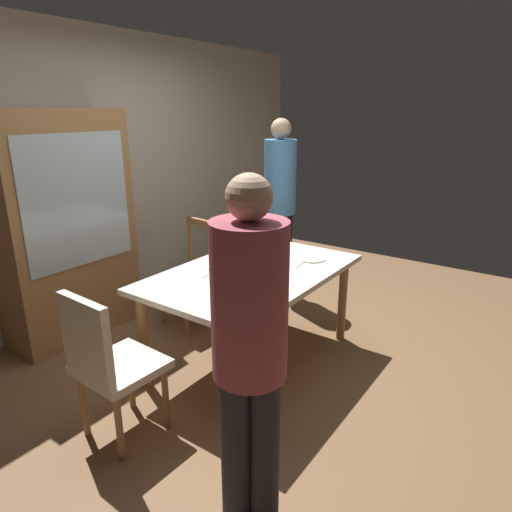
# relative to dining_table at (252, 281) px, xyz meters

# --- Properties ---
(ground) EXTENTS (6.40, 6.40, 0.00)m
(ground) POSITION_rel_dining_table_xyz_m (0.00, 0.00, -0.67)
(ground) COLOR brown
(back_wall) EXTENTS (6.40, 0.10, 2.60)m
(back_wall) POSITION_rel_dining_table_xyz_m (0.00, 1.85, 0.63)
(back_wall) COLOR beige
(back_wall) RESTS_ON ground
(dining_table) EXTENTS (1.63, 1.04, 0.75)m
(dining_table) POSITION_rel_dining_table_xyz_m (0.00, 0.00, 0.00)
(dining_table) COLOR silver
(dining_table) RESTS_ON ground
(birthday_cake) EXTENTS (0.28, 0.28, 0.17)m
(birthday_cake) POSITION_rel_dining_table_xyz_m (0.12, 0.08, 0.13)
(birthday_cake) COLOR silver
(birthday_cake) RESTS_ON dining_table
(plate_near_celebrant) EXTENTS (0.22, 0.22, 0.01)m
(plate_near_celebrant) POSITION_rel_dining_table_xyz_m (-0.45, -0.23, 0.09)
(plate_near_celebrant) COLOR white
(plate_near_celebrant) RESTS_ON dining_table
(plate_far_side) EXTENTS (0.22, 0.22, 0.01)m
(plate_far_side) POSITION_rel_dining_table_xyz_m (-0.08, 0.23, 0.09)
(plate_far_side) COLOR white
(plate_far_side) RESTS_ON dining_table
(plate_near_guest) EXTENTS (0.22, 0.22, 0.01)m
(plate_near_guest) POSITION_rel_dining_table_xyz_m (0.49, -0.23, 0.09)
(plate_near_guest) COLOR white
(plate_near_guest) RESTS_ON dining_table
(fork_near_celebrant) EXTENTS (0.18, 0.03, 0.01)m
(fork_near_celebrant) POSITION_rel_dining_table_xyz_m (-0.61, -0.24, 0.09)
(fork_near_celebrant) COLOR silver
(fork_near_celebrant) RESTS_ON dining_table
(fork_far_side) EXTENTS (0.18, 0.05, 0.01)m
(fork_far_side) POSITION_rel_dining_table_xyz_m (-0.24, 0.21, 0.09)
(fork_far_side) COLOR silver
(fork_far_side) RESTS_ON dining_table
(fork_near_guest) EXTENTS (0.18, 0.03, 0.01)m
(fork_near_guest) POSITION_rel_dining_table_xyz_m (0.33, -0.23, 0.09)
(fork_near_guest) COLOR silver
(fork_near_guest) RESTS_ON dining_table
(chair_spindle_back) EXTENTS (0.49, 0.49, 0.95)m
(chair_spindle_back) POSITION_rel_dining_table_xyz_m (0.21, 0.84, -0.21)
(chair_spindle_back) COLOR #9E7042
(chair_spindle_back) RESTS_ON ground
(chair_upholstered) EXTENTS (0.46, 0.46, 0.95)m
(chair_upholstered) POSITION_rel_dining_table_xyz_m (-1.21, 0.15, -0.13)
(chair_upholstered) COLOR beige
(chair_upholstered) RESTS_ON ground
(person_celebrant) EXTENTS (0.32, 0.32, 1.67)m
(person_celebrant) POSITION_rel_dining_table_xyz_m (-1.19, -0.84, 0.28)
(person_celebrant) COLOR #262328
(person_celebrant) RESTS_ON ground
(person_guest) EXTENTS (0.32, 0.32, 1.81)m
(person_guest) POSITION_rel_dining_table_xyz_m (1.28, 0.57, 0.37)
(person_guest) COLOR #262328
(person_guest) RESTS_ON ground
(china_cabinet) EXTENTS (1.10, 0.45, 1.90)m
(china_cabinet) POSITION_rel_dining_table_xyz_m (-0.49, 1.56, 0.29)
(china_cabinet) COLOR #9E7042
(china_cabinet) RESTS_ON ground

